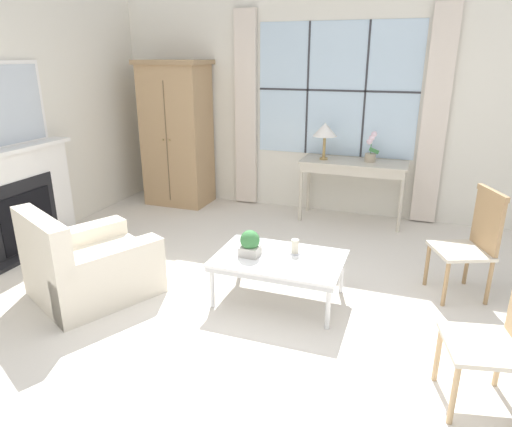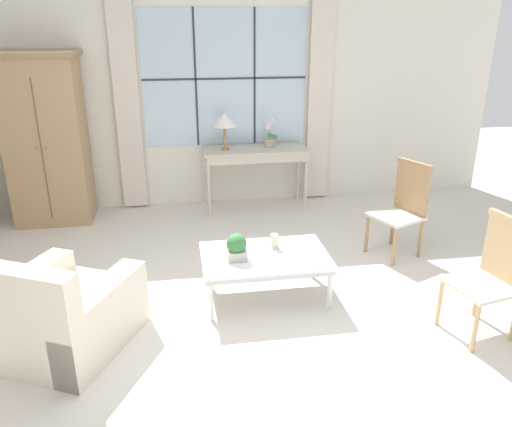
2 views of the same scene
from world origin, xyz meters
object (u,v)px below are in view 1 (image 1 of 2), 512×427
Objects in this scene: potted_orchid at (371,150)px; coffee_table at (279,262)px; console_table at (353,168)px; side_chair_wooden at (474,238)px; pillar_candle at (295,247)px; accent_chair_wooden at (505,332)px; table_lamp at (325,130)px; potted_plant_small at (250,243)px; fireplace at (16,192)px; armchair_upholstered at (89,268)px; armoire at (177,134)px.

potted_orchid is 2.43m from coffee_table.
console_table is 2.05m from side_chair_wooden.
potted_orchid is 2.66× the size of pillar_candle.
coffee_table is at bearing 153.86° from accent_chair_wooden.
table_lamp is at bearing 119.44° from accent_chair_wooden.
fireplace is at bearing 177.27° from potted_plant_small.
fireplace is 3.90m from console_table.
potted_orchid is at bearing 123.44° from side_chair_wooden.
potted_orchid reaches higher than accent_chair_wooden.
fireplace is 4.66m from accent_chair_wooden.
armchair_upholstered is 1.68m from coffee_table.
fireplace is 4.56m from side_chair_wooden.
armchair_upholstered is at bearing -77.90° from armoire.
console_table is 2.16m from pillar_candle.
table_lamp reaches higher than potted_orchid.
fireplace is 2.05× the size of side_chair_wooden.
armoire is at bearing -178.14° from potted_orchid.
pillar_candle is at bearing -84.36° from table_lamp.
side_chair_wooden reaches higher than coffee_table.
potted_plant_small is at bearing 17.90° from armchair_upholstered.
potted_orchid reaches higher than side_chair_wooden.
console_table is at bearing 77.10° from potted_plant_small.
potted_plant_small is at bearing -93.64° from table_lamp.
accent_chair_wooden is at bearing -69.78° from potted_orchid.
table_lamp is 2.25m from pillar_candle.
accent_chair_wooden is at bearing -21.82° from potted_plant_small.
side_chair_wooden is at bearing -43.64° from table_lamp.
side_chair_wooden is (3.17, 1.15, 0.28)m from armchair_upholstered.
armchair_upholstered reaches higher than pillar_candle.
table_lamp is (2.08, 0.02, 0.16)m from armoire.
armchair_upholstered is at bearing -163.25° from coffee_table.
armoire is at bearing -179.42° from table_lamp.
armoire is 4.87m from accent_chair_wooden.
armoire is 2.09m from table_lamp.
armchair_upholstered is (-1.89, -2.74, -0.44)m from console_table.
armoire reaches higher than table_lamp.
fireplace is at bearing 157.23° from armchair_upholstered.
accent_chair_wooden is at bearing -5.44° from armchair_upholstered.
console_table is at bearing 33.87° from fireplace.
accent_chair_wooden is at bearing -66.37° from console_table.
potted_orchid is at bearing 110.22° from accent_chair_wooden.
coffee_table is (-0.28, -2.26, -0.33)m from console_table.
potted_orchid is 3.55m from armchair_upholstered.
armoire reaches higher than accent_chair_wooden.
table_lamp is 0.62m from potted_orchid.
armoire reaches higher than potted_orchid.
accent_chair_wooden is (1.14, -3.10, -0.41)m from potted_orchid.
armoire is 3.03m from potted_plant_small.
table_lamp is at bearing 61.16° from armchair_upholstered.
accent_chair_wooden is 4.13× the size of potted_plant_small.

